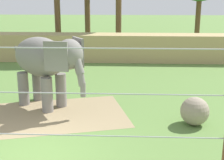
{
  "coord_description": "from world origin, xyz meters",
  "views": [
    {
      "loc": [
        2.56,
        -7.98,
        4.34
      ],
      "look_at": [
        2.03,
        2.78,
        1.4
      ],
      "focal_mm": 51.03,
      "sensor_mm": 36.0,
      "label": 1
    }
  ],
  "objects": [
    {
      "name": "ground_plane",
      "position": [
        0.0,
        0.0,
        0.0
      ],
      "size": [
        120.0,
        120.0,
        0.0
      ],
      "primitive_type": "plane",
      "color": "#5B7F3D"
    },
    {
      "name": "dirt_patch",
      "position": [
        0.06,
        2.94,
        0.0
      ],
      "size": [
        5.6,
        4.66,
        0.01
      ],
      "primitive_type": "cube",
      "rotation": [
        0.0,
        0.0,
        0.26
      ],
      "color": "#937F5B",
      "rests_on": "ground"
    },
    {
      "name": "embankment_wall",
      "position": [
        0.0,
        12.93,
        0.88
      ],
      "size": [
        36.0,
        1.8,
        1.76
      ],
      "primitive_type": "cube",
      "color": "tan",
      "rests_on": "ground"
    },
    {
      "name": "elephant",
      "position": [
        -0.56,
        3.77,
        1.85
      ],
      "size": [
        3.38,
        2.78,
        2.8
      ],
      "color": "gray",
      "rests_on": "ground"
    },
    {
      "name": "enrichment_ball",
      "position": [
        4.87,
        2.25,
        0.49
      ],
      "size": [
        0.97,
        0.97,
        0.97
      ],
      "primitive_type": "sphere",
      "color": "gray",
      "rests_on": "ground"
    }
  ]
}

